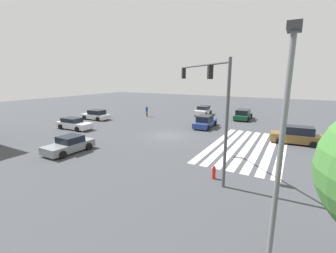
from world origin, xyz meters
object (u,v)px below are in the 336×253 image
Objects in this scene: car_0 at (74,124)px; car_2 at (203,111)px; car_1 at (243,115)px; street_light_pole_a at (282,135)px; fire_hydrant at (214,172)px; car_3 at (69,145)px; car_4 at (297,136)px; car_5 at (205,122)px; car_6 at (96,115)px; traffic_signal_mast at (210,94)px; pedestrian at (147,111)px.

car_0 is 1.09× the size of car_2.
car_1 is 0.64× the size of street_light_pole_a.
car_1 is 5.68× the size of fire_hydrant.
car_3 is at bearing -10.28° from car_2.
fire_hydrant is (-11.33, 4.42, -0.36)m from car_4.
street_light_pole_a is at bearing 74.84° from car_3.
car_5 is 1.11× the size of car_6.
car_5 is at bearing 157.55° from car_1.
traffic_signal_mast is at bearing -161.58° from car_5.
traffic_signal_mast is 1.60× the size of car_4.
traffic_signal_mast reaches higher than car_1.
traffic_signal_mast reaches higher than car_2.
car_1 is 22.02m from fire_hydrant.
fire_hydrant is at bearing 95.55° from car_3.
car_3 is at bearing 153.49° from car_5.
car_6 is at bearing -140.46° from car_3.
car_3 is (-22.92, 9.71, -0.10)m from car_1.
pedestrian is at bearing -18.99° from car_4.
car_5 is (8.99, -13.70, 0.05)m from car_0.
car_0 is at bearing 110.65° from car_6.
car_5 is at bearing 22.59° from fire_hydrant.
car_2 is at bearing 173.57° from car_3.
fire_hydrant is (-16.90, -16.93, -0.54)m from pedestrian.
car_4 is 2.63× the size of pedestrian.
car_0 is 0.97× the size of car_5.
pedestrian is 23.93m from fire_hydrant.
car_1 is at bearing -152.88° from car_6.
car_6 is (-12.01, 12.57, -0.04)m from car_2.
pedestrian reaches higher than car_2.
car_0 is at bearing 120.68° from car_5.
car_5 is 5.71× the size of fire_hydrant.
car_0 is (4.08, 18.72, -4.61)m from traffic_signal_mast.
traffic_signal_mast is 7.94m from street_light_pole_a.
car_5 is at bearing -171.85° from car_6.
car_0 is 0.97× the size of car_1.
car_1 is 8.52m from car_5.
car_5 is 22.12m from street_light_pole_a.
car_0 is 5.52× the size of fire_hydrant.
pedestrian is 2.01× the size of fire_hydrant.
car_5 reaches higher than car_3.
car_0 is at bearing 75.84° from fire_hydrant.
car_3 is 17.30m from street_light_pole_a.
car_1 is (16.93, -16.78, 0.08)m from car_0.
car_6 is at bearing 63.80° from fire_hydrant.
car_3 is at bearing 74.19° from street_light_pole_a.
street_light_pole_a reaches higher than pedestrian.
car_0 is 6.44m from car_6.
car_6 is 2.55× the size of pedestrian.
car_4 is 0.59× the size of street_light_pole_a.
street_light_pole_a is (-28.50, -13.22, 3.89)m from car_2.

